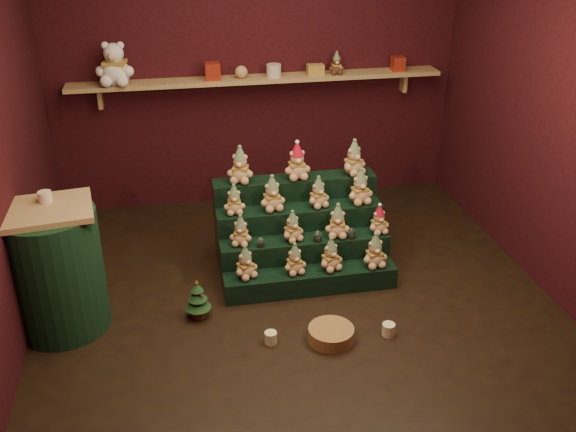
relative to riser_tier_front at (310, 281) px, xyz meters
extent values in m
plane|color=black|center=(-0.13, -0.12, -0.09)|extent=(4.00, 4.00, 0.00)
cube|color=black|center=(-0.13, 1.93, 1.31)|extent=(4.00, 0.10, 2.80)
cube|color=black|center=(-0.13, -2.17, 1.31)|extent=(4.00, 0.10, 2.80)
cube|color=black|center=(1.92, -0.12, 1.31)|extent=(0.10, 4.00, 2.80)
cube|color=tan|center=(-0.13, 1.75, 1.21)|extent=(3.60, 0.26, 0.04)
cube|color=tan|center=(-1.63, 1.82, 1.09)|extent=(0.04, 0.12, 0.20)
cube|color=tan|center=(1.37, 1.82, 1.09)|extent=(0.04, 0.12, 0.20)
cube|color=black|center=(0.00, 0.00, 0.00)|extent=(1.40, 0.22, 0.18)
cube|color=black|center=(0.00, 0.22, 0.09)|extent=(1.40, 0.22, 0.36)
cube|color=black|center=(0.00, 0.44, 0.18)|extent=(1.40, 0.22, 0.54)
cube|color=black|center=(0.00, 0.66, 0.27)|extent=(1.40, 0.22, 0.72)
cylinder|color=black|center=(-0.38, 0.16, 0.28)|extent=(0.06, 0.06, 0.02)
sphere|color=white|center=(-0.38, 0.16, 0.32)|extent=(0.06, 0.06, 0.06)
cylinder|color=black|center=(0.09, 0.16, 0.28)|extent=(0.06, 0.06, 0.03)
sphere|color=white|center=(0.09, 0.16, 0.33)|extent=(0.07, 0.07, 0.07)
cylinder|color=black|center=(0.37, 0.16, 0.28)|extent=(0.06, 0.06, 0.03)
sphere|color=white|center=(0.37, 0.16, 0.33)|extent=(0.07, 0.07, 0.07)
cube|color=tan|center=(-1.90, -0.11, 0.86)|extent=(0.70, 0.61, 0.04)
cylinder|color=black|center=(-1.90, -0.11, 0.37)|extent=(0.68, 0.68, 0.93)
cylinder|color=beige|center=(-1.90, -0.01, 0.92)|extent=(0.09, 0.09, 0.08)
cylinder|color=#4C2E1B|center=(-0.92, -0.20, -0.07)|extent=(0.10, 0.10, 0.05)
cone|color=#133515|center=(-0.92, -0.20, 0.05)|extent=(0.20, 0.20, 0.10)
cone|color=#133515|center=(-0.92, -0.20, 0.12)|extent=(0.15, 0.15, 0.09)
cone|color=#133515|center=(-0.92, -0.20, 0.18)|extent=(0.10, 0.10, 0.07)
cone|color=gold|center=(-0.92, -0.20, 0.23)|extent=(0.03, 0.03, 0.03)
cylinder|color=beige|center=(-0.43, -0.62, -0.05)|extent=(0.09, 0.09, 0.09)
cylinder|color=beige|center=(0.43, -0.69, -0.04)|extent=(0.09, 0.09, 0.09)
cylinder|color=#9C6B3F|center=(0.00, -0.67, -0.04)|extent=(0.42, 0.42, 0.10)
cube|color=#A02A18|center=(-0.57, 1.73, 1.31)|extent=(0.14, 0.14, 0.16)
cylinder|color=beige|center=(0.01, 1.73, 1.29)|extent=(0.14, 0.14, 0.12)
cube|color=#A02A18|center=(1.26, 1.73, 1.30)|extent=(0.12, 0.12, 0.14)
sphere|color=tan|center=(-0.30, 1.73, 1.29)|extent=(0.12, 0.12, 0.12)
cube|color=orange|center=(0.42, 1.73, 1.28)|extent=(0.16, 0.10, 0.10)
camera|label=1|loc=(-1.01, -4.28, 2.79)|focal=40.00mm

